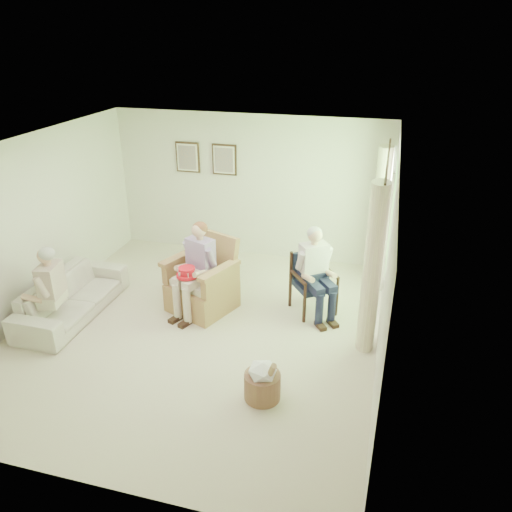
# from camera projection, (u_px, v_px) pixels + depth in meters

# --- Properties ---
(floor) EXTENTS (5.50, 5.50, 0.00)m
(floor) POSITION_uv_depth(u_px,v_px,m) (198.00, 329.00, 7.14)
(floor) COLOR beige
(floor) RESTS_ON ground
(back_wall) EXTENTS (5.00, 0.04, 2.60)m
(back_wall) POSITION_uv_depth(u_px,v_px,m) (249.00, 187.00, 9.00)
(back_wall) COLOR silver
(back_wall) RESTS_ON ground
(front_wall) EXTENTS (5.00, 0.04, 2.60)m
(front_wall) POSITION_uv_depth(u_px,v_px,m) (71.00, 374.00, 4.18)
(front_wall) COLOR silver
(front_wall) RESTS_ON ground
(left_wall) EXTENTS (0.04, 5.50, 2.60)m
(left_wall) POSITION_uv_depth(u_px,v_px,m) (31.00, 228.00, 7.18)
(left_wall) COLOR silver
(left_wall) RESTS_ON ground
(right_wall) EXTENTS (0.04, 5.50, 2.60)m
(right_wall) POSITION_uv_depth(u_px,v_px,m) (387.00, 268.00, 6.00)
(right_wall) COLOR silver
(right_wall) RESTS_ON ground
(ceiling) EXTENTS (5.00, 5.50, 0.02)m
(ceiling) POSITION_uv_depth(u_px,v_px,m) (187.00, 149.00, 6.04)
(ceiling) COLOR white
(ceiling) RESTS_ON back_wall
(window) EXTENTS (0.13, 2.50, 1.63)m
(window) POSITION_uv_depth(u_px,v_px,m) (389.00, 213.00, 6.94)
(window) COLOR #2D6B23
(window) RESTS_ON right_wall
(curtain_left) EXTENTS (0.34, 0.34, 2.30)m
(curtain_left) POSITION_uv_depth(u_px,v_px,m) (372.00, 270.00, 6.29)
(curtain_left) COLOR beige
(curtain_left) RESTS_ON ground
(curtain_right) EXTENTS (0.34, 0.34, 2.30)m
(curtain_right) POSITION_uv_depth(u_px,v_px,m) (379.00, 217.00, 8.01)
(curtain_right) COLOR beige
(curtain_right) RESTS_ON ground
(framed_print_left) EXTENTS (0.45, 0.05, 0.55)m
(framed_print_left) POSITION_uv_depth(u_px,v_px,m) (188.00, 157.00, 9.03)
(framed_print_left) COLOR #382114
(framed_print_left) RESTS_ON back_wall
(framed_print_right) EXTENTS (0.45, 0.05, 0.55)m
(framed_print_right) POSITION_uv_depth(u_px,v_px,m) (224.00, 160.00, 8.87)
(framed_print_right) COLOR #382114
(framed_print_right) RESTS_ON back_wall
(wicker_armchair) EXTENTS (0.88, 0.88, 1.13)m
(wicker_armchair) POSITION_uv_depth(u_px,v_px,m) (203.00, 287.00, 7.55)
(wicker_armchair) COLOR #A9784F
(wicker_armchair) RESTS_ON ground
(wood_armchair) EXTENTS (0.58, 0.54, 0.89)m
(wood_armchair) POSITION_uv_depth(u_px,v_px,m) (315.00, 280.00, 7.48)
(wood_armchair) COLOR black
(wood_armchair) RESTS_ON ground
(sofa) EXTENTS (2.00, 0.78, 0.58)m
(sofa) POSITION_uv_depth(u_px,v_px,m) (72.00, 297.00, 7.41)
(sofa) COLOR beige
(sofa) RESTS_ON ground
(person_wicker) EXTENTS (0.40, 0.62, 1.39)m
(person_wicker) POSITION_uv_depth(u_px,v_px,m) (198.00, 263.00, 7.23)
(person_wicker) COLOR beige
(person_wicker) RESTS_ON ground
(person_dark) EXTENTS (0.40, 0.62, 1.32)m
(person_dark) POSITION_uv_depth(u_px,v_px,m) (314.00, 267.00, 7.23)
(person_dark) COLOR #1A1D3A
(person_dark) RESTS_ON ground
(person_sofa) EXTENTS (0.42, 0.62, 1.25)m
(person_sofa) POSITION_uv_depth(u_px,v_px,m) (47.00, 287.00, 6.82)
(person_sofa) COLOR beige
(person_sofa) RESTS_ON ground
(red_hat) EXTENTS (0.31, 0.31, 0.14)m
(red_hat) POSITION_uv_depth(u_px,v_px,m) (187.00, 273.00, 7.12)
(red_hat) COLOR red
(red_hat) RESTS_ON person_wicker
(hatbox) EXTENTS (0.51, 0.51, 0.62)m
(hatbox) POSITION_uv_depth(u_px,v_px,m) (263.00, 381.00, 5.74)
(hatbox) COLOR tan
(hatbox) RESTS_ON ground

